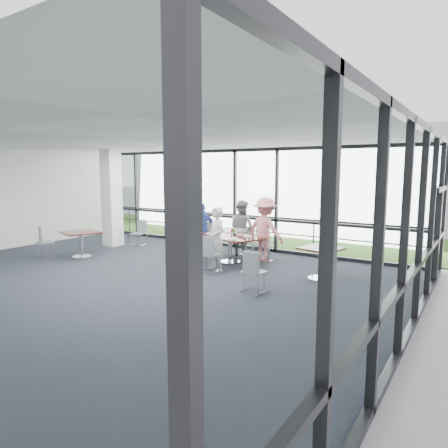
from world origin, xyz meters
The scene contains 42 objects.
floor centered at (0.00, 0.00, -0.01)m, with size 12.00×10.00×0.02m, color #21242F.
ceiling centered at (0.00, 0.00, 3.20)m, with size 12.00×10.00×0.04m, color silver.
curtain_wall_back centered at (0.00, 5.00, 1.60)m, with size 12.00×0.10×3.20m, color white.
curtain_wall_right centered at (6.00, 0.00, 1.60)m, with size 0.10×10.00×3.20m, color white.
exit_door centered at (6.00, 3.75, 1.05)m, with size 0.12×1.60×2.10m, color black.
structural_column centered at (-3.60, 3.00, 1.60)m, with size 0.50×0.50×3.20m, color white.
apron centered at (0.00, 10.00, -0.02)m, with size 80.00×70.00×0.02m, color gray.
grass_strip centered at (0.00, 8.00, 0.01)m, with size 80.00×5.00×0.01m, color #254F15.
hangar_main centered at (4.00, 32.00, 3.00)m, with size 24.00×10.00×6.00m, color silver.
hangar_aux centered at (-18.00, 28.00, 2.00)m, with size 10.00×6.00×4.00m, color silver.
guard_rail centered at (0.00, 5.60, 0.50)m, with size 0.06×0.06×12.00m, color #2D2D33.
main_table centered at (1.06, 3.05, 0.62)m, with size 2.12×1.61×0.75m.
side_table_left centered at (-2.93, 1.22, 0.65)m, with size 1.19×1.19×0.75m.
side_table_right centered at (3.74, 2.75, 0.63)m, with size 1.00×1.00×0.75m.
diner_near_left centered at (0.22, 2.46, 0.75)m, with size 0.73×0.48×1.50m, color #A92A42.
diner_near_right centered at (1.23, 2.15, 0.80)m, with size 0.59×0.43×1.61m, color silver.
diner_far_left centered at (0.88, 3.97, 0.83)m, with size 0.80×0.50×1.65m, color gray.
diner_far_right centered at (1.81, 3.67, 0.89)m, with size 1.16×0.60×1.79m, color pink.
diner_end centered at (-0.21, 3.48, 0.78)m, with size 0.91×0.50×1.55m, color #2E4B9F.
chair_main_nl centered at (0.30, 2.36, 0.42)m, with size 0.41×0.41×0.84m, color gray, non-canonical shape.
chair_main_nr centered at (1.22, 1.91, 0.45)m, with size 0.44×0.44×0.90m, color gray, non-canonical shape.
chair_main_fl centered at (1.04, 4.11, 0.41)m, with size 0.40×0.40×0.81m, color gray, non-canonical shape.
chair_main_fr centered at (1.74, 3.77, 0.42)m, with size 0.41×0.41×0.84m, color gray, non-canonical shape.
chair_main_end centered at (-0.29, 3.54, 0.47)m, with size 0.46×0.46×0.95m, color gray, non-canonical shape.
chair_spare_la centered at (-3.78, 0.63, 0.45)m, with size 0.44×0.44×0.89m, color gray, non-canonical shape.
chair_spare_lb centered at (-2.87, 3.42, 0.41)m, with size 0.40×0.40×0.82m, color gray, non-canonical shape.
chair_spare_r centered at (2.96, 1.00, 0.43)m, with size 0.43×0.43×0.87m, color gray, non-canonical shape.
plate_nl centered at (0.46, 2.98, 0.76)m, with size 0.27×0.27×0.01m, color white.
plate_nr centered at (1.44, 2.60, 0.76)m, with size 0.28×0.28×0.01m, color white.
plate_fl centered at (0.68, 3.53, 0.76)m, with size 0.25×0.25×0.01m, color white.
plate_fr centered at (1.55, 3.16, 0.76)m, with size 0.25×0.25×0.01m, color white.
plate_end centered at (0.34, 3.29, 0.76)m, with size 0.23×0.23×0.01m, color white.
tumbler_a centered at (0.77, 2.96, 0.82)m, with size 0.07×0.07×0.14m, color white.
tumbler_b centered at (1.29, 2.78, 0.82)m, with size 0.07×0.07×0.14m, color white.
tumbler_c centered at (1.18, 3.20, 0.83)m, with size 0.08×0.08×0.15m, color white.
tumbler_d centered at (0.39, 3.16, 0.82)m, with size 0.07×0.07×0.15m, color white.
menu_a centered at (0.83, 2.67, 0.75)m, with size 0.32×0.22×0.00m, color silver.
menu_b centered at (1.67, 2.53, 0.75)m, with size 0.32×0.23×0.00m, color silver.
menu_c centered at (1.28, 3.34, 0.75)m, with size 0.28×0.19×0.00m, color silver.
condiment_caddy centered at (1.15, 3.11, 0.77)m, with size 0.10×0.07×0.04m, color black.
ketchup_bottle centered at (1.12, 3.04, 0.84)m, with size 0.06×0.06×0.18m, color maroon.
green_bottle centered at (1.12, 3.12, 0.85)m, with size 0.05×0.05×0.20m, color #1D671F.
Camera 1 is at (6.85, -6.04, 2.52)m, focal length 32.00 mm.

